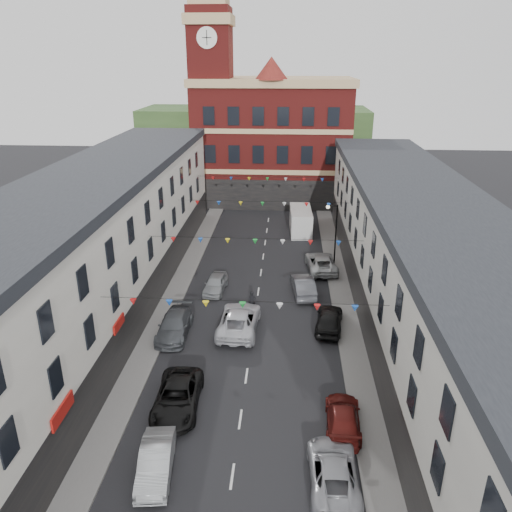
% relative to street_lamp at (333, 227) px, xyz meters
% --- Properties ---
extents(ground, '(160.00, 160.00, 0.00)m').
position_rel_street_lamp_xyz_m(ground, '(-6.55, -14.00, -3.90)').
color(ground, black).
rests_on(ground, ground).
extents(pavement_left, '(1.80, 64.00, 0.15)m').
position_rel_street_lamp_xyz_m(pavement_left, '(-13.45, -12.00, -3.83)').
color(pavement_left, '#605E5B').
rests_on(pavement_left, ground).
extents(pavement_right, '(1.80, 64.00, 0.15)m').
position_rel_street_lamp_xyz_m(pavement_right, '(0.35, -12.00, -3.83)').
color(pavement_right, '#605E5B').
rests_on(pavement_right, ground).
extents(terrace_left, '(8.40, 56.00, 10.70)m').
position_rel_street_lamp_xyz_m(terrace_left, '(-18.33, -13.00, 1.44)').
color(terrace_left, silver).
rests_on(terrace_left, ground).
extents(terrace_right, '(8.40, 56.00, 9.70)m').
position_rel_street_lamp_xyz_m(terrace_right, '(5.23, -13.00, 0.95)').
color(terrace_right, beige).
rests_on(terrace_right, ground).
extents(civic_building, '(20.60, 13.30, 18.50)m').
position_rel_street_lamp_xyz_m(civic_building, '(-6.55, 23.95, 4.23)').
color(civic_building, maroon).
rests_on(civic_building, ground).
extents(clock_tower, '(5.60, 5.60, 30.00)m').
position_rel_street_lamp_xyz_m(clock_tower, '(-14.05, 21.00, 11.03)').
color(clock_tower, maroon).
rests_on(clock_tower, ground).
extents(distant_hill, '(40.00, 14.00, 10.00)m').
position_rel_street_lamp_xyz_m(distant_hill, '(-10.55, 48.00, 1.10)').
color(distant_hill, '#2A4620').
rests_on(distant_hill, ground).
extents(street_lamp, '(1.10, 0.36, 6.00)m').
position_rel_street_lamp_xyz_m(street_lamp, '(0.00, 0.00, 0.00)').
color(street_lamp, black).
rests_on(street_lamp, ground).
extents(car_left_b, '(1.97, 4.39, 1.40)m').
position_rel_street_lamp_xyz_m(car_left_b, '(-10.15, -26.04, -3.20)').
color(car_left_b, '#A2A6A9').
rests_on(car_left_b, ground).
extents(car_left_c, '(2.63, 5.36, 1.46)m').
position_rel_street_lamp_xyz_m(car_left_c, '(-10.15, -21.26, -3.17)').
color(car_left_c, black).
rests_on(car_left_c, ground).
extents(car_left_d, '(2.12, 5.13, 1.48)m').
position_rel_street_lamp_xyz_m(car_left_d, '(-12.05, -13.37, -3.16)').
color(car_left_d, '#494C51').
rests_on(car_left_d, ground).
extents(car_left_e, '(1.92, 4.18, 1.39)m').
position_rel_street_lamp_xyz_m(car_left_e, '(-10.15, -6.11, -3.21)').
color(car_left_e, gray).
rests_on(car_left_e, ground).
extents(car_right_b, '(2.34, 4.91, 1.35)m').
position_rel_street_lamp_xyz_m(car_right_b, '(-1.86, -26.03, -3.23)').
color(car_right_b, '#93949A').
rests_on(car_right_b, ground).
extents(car_right_c, '(2.04, 4.55, 1.30)m').
position_rel_street_lamp_xyz_m(car_right_c, '(-1.05, -22.26, -3.26)').
color(car_right_c, '#541410').
rests_on(car_right_c, ground).
extents(car_right_d, '(2.44, 4.81, 1.57)m').
position_rel_street_lamp_xyz_m(car_right_d, '(-1.05, -11.84, -3.12)').
color(car_right_d, black).
rests_on(car_right_d, ground).
extents(car_right_e, '(2.21, 4.87, 1.55)m').
position_rel_street_lamp_xyz_m(car_right_e, '(-2.81, -6.21, -3.13)').
color(car_right_e, '#4E4F55').
rests_on(car_right_e, ground).
extents(car_right_f, '(3.04, 5.72, 1.53)m').
position_rel_street_lamp_xyz_m(car_right_f, '(-1.05, -1.07, -3.14)').
color(car_right_f, '#A9ADAE').
rests_on(car_right_f, ground).
extents(moving_car, '(2.96, 6.01, 1.64)m').
position_rel_street_lamp_xyz_m(moving_car, '(-7.55, -12.40, -3.08)').
color(moving_car, silver).
rests_on(moving_car, ground).
extents(white_van, '(2.50, 6.02, 2.63)m').
position_rel_street_lamp_xyz_m(white_van, '(-2.75, 9.84, -2.59)').
color(white_van, silver).
rests_on(white_van, ground).
extents(pedestrian, '(0.63, 0.44, 1.63)m').
position_rel_street_lamp_xyz_m(pedestrian, '(-6.83, -9.43, -3.09)').
color(pedestrian, black).
rests_on(pedestrian, ground).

